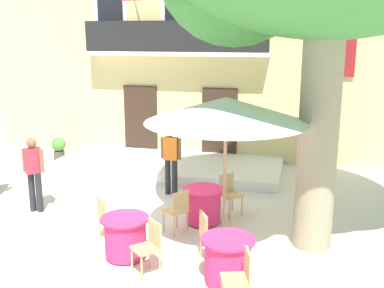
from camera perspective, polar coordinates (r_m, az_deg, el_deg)
name	(u,v)px	position (r m, az deg, el deg)	size (l,w,h in m)	color
ground_plane	(139,216)	(10.28, -6.62, -8.95)	(120.00, 120.00, 0.00)	beige
building_facade	(194,39)	(16.32, 0.26, 12.95)	(13.00, 5.09, 7.50)	#DBC67F
entrance_step_platform	(168,165)	(13.62, -3.03, -2.65)	(6.61, 2.74, 0.25)	silver
cafe_table_near_tree	(203,205)	(9.77, 1.40, -7.60)	(0.86, 0.86, 0.76)	#E52D66
cafe_chair_near_tree_0	(229,191)	(10.20, 4.64, -5.90)	(0.57, 0.57, 0.91)	tan
cafe_chair_near_tree_1	(178,208)	(9.22, -1.79, -8.03)	(0.56, 0.56, 0.91)	tan
cafe_table_middle	(125,237)	(8.42, -8.28, -11.35)	(0.86, 0.86, 0.76)	#E52D66
cafe_chair_middle_0	(107,216)	(8.99, -10.55, -8.83)	(0.57, 0.57, 0.91)	tan
cafe_chair_middle_1	(150,244)	(7.79, -5.31, -12.30)	(0.57, 0.57, 0.91)	tan
cafe_table_front	(228,260)	(7.59, 4.46, -14.17)	(0.86, 0.86, 0.76)	#E52D66
cafe_chair_front_0	(209,233)	(8.14, 2.14, -11.04)	(0.54, 0.54, 0.91)	tan
cafe_chair_front_1	(241,276)	(6.89, 6.08, -16.00)	(0.50, 0.50, 0.91)	tan
cafe_umbrella	(226,110)	(8.06, 4.24, 4.19)	(2.90, 2.90, 2.85)	#997A56
ground_planter_left	(59,147)	(15.12, -16.24, -0.39)	(0.45, 0.45, 0.75)	#47423D
pedestrian_near_entrance	(171,157)	(11.31, -2.63, -1.65)	(0.53, 0.24, 1.69)	#232328
pedestrian_by_tree	(34,170)	(10.78, -19.10, -3.12)	(0.53, 0.40, 1.70)	#232328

